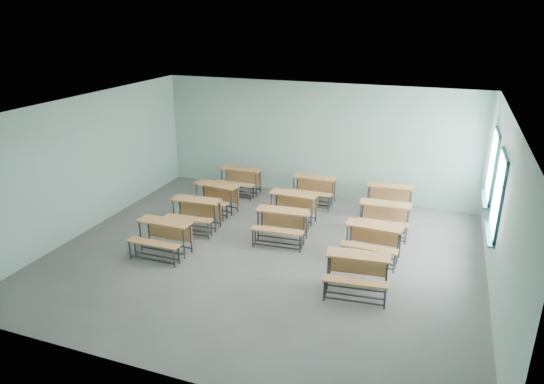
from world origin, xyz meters
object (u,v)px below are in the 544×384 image
at_px(desk_unit_r0c2, 357,268).
at_px(desk_unit_r1c0, 195,210).
at_px(desk_unit_r2c2, 384,214).
at_px(desk_unit_r3c1, 313,186).
at_px(desk_unit_r1c1, 281,221).
at_px(desk_unit_r3c0, 239,177).
at_px(desk_unit_r2c0, 215,194).
at_px(desk_unit_r3c2, 389,195).
at_px(desk_unit_r0c0, 162,233).
at_px(desk_unit_r2c1, 292,204).
at_px(desk_unit_r1c2, 373,237).

xyz_separation_m(desk_unit_r0c2, desk_unit_r1c0, (-4.21, 1.47, 0.00)).
relative_size(desk_unit_r0c2, desk_unit_r1c0, 1.02).
xyz_separation_m(desk_unit_r2c2, desk_unit_r3c1, (-2.09, 1.31, 0.00)).
height_order(desk_unit_r1c1, desk_unit_r3c0, same).
height_order(desk_unit_r0c2, desk_unit_r2c0, same).
bearing_deg(desk_unit_r2c2, desk_unit_r1c1, -153.26).
bearing_deg(desk_unit_r2c0, desk_unit_r3c2, 26.25).
bearing_deg(desk_unit_r0c0, desk_unit_r3c0, 89.41).
xyz_separation_m(desk_unit_r1c0, desk_unit_r3c1, (2.23, 2.63, 0.00)).
distance_m(desk_unit_r0c0, desk_unit_r1c1, 2.65).
distance_m(desk_unit_r0c2, desk_unit_r1c0, 4.46).
bearing_deg(desk_unit_r3c1, desk_unit_r0c0, -120.11).
distance_m(desk_unit_r2c1, desk_unit_r3c0, 2.49).
distance_m(desk_unit_r2c1, desk_unit_r3c1, 1.43).
xyz_separation_m(desk_unit_r2c1, desk_unit_r3c0, (-2.05, 1.42, 0.00)).
height_order(desk_unit_r1c0, desk_unit_r3c0, same).
bearing_deg(desk_unit_r2c2, desk_unit_r1c0, -166.08).
height_order(desk_unit_r1c2, desk_unit_r3c1, same).
relative_size(desk_unit_r2c2, desk_unit_r3c1, 1.02).
xyz_separation_m(desk_unit_r1c1, desk_unit_r2c1, (-0.10, 1.11, 0.00)).
height_order(desk_unit_r0c0, desk_unit_r1c1, same).
height_order(desk_unit_r1c2, desk_unit_r2c0, same).
height_order(desk_unit_r1c0, desk_unit_r1c1, same).
xyz_separation_m(desk_unit_r1c2, desk_unit_r2c0, (-4.31, 1.19, 0.00)).
height_order(desk_unit_r0c2, desk_unit_r3c1, same).
height_order(desk_unit_r1c0, desk_unit_r3c1, same).
relative_size(desk_unit_r1c1, desk_unit_r3c2, 1.01).
height_order(desk_unit_r1c0, desk_unit_r1c2, same).
xyz_separation_m(desk_unit_r2c2, desk_unit_r3c0, (-4.30, 1.30, 0.00)).
xyz_separation_m(desk_unit_r2c0, desk_unit_r3c0, (0.06, 1.47, 0.00)).
bearing_deg(desk_unit_r0c0, desk_unit_r3c2, 43.11).
distance_m(desk_unit_r0c0, desk_unit_r3c2, 5.88).
relative_size(desk_unit_r1c0, desk_unit_r1c1, 0.99).
xyz_separation_m(desk_unit_r1c0, desk_unit_r2c2, (4.32, 1.31, 0.00)).
relative_size(desk_unit_r1c2, desk_unit_r3c2, 0.99).
xyz_separation_m(desk_unit_r2c1, desk_unit_r3c1, (0.15, 1.43, 0.00)).
distance_m(desk_unit_r2c0, desk_unit_r3c2, 4.56).
bearing_deg(desk_unit_r1c1, desk_unit_r0c0, -150.77).
height_order(desk_unit_r2c0, desk_unit_r2c1, same).
bearing_deg(desk_unit_r0c2, desk_unit_r0c0, 173.02).
bearing_deg(desk_unit_r3c1, desk_unit_r1c0, -131.16).
bearing_deg(desk_unit_r2c1, desk_unit_r1c0, -146.11).
bearing_deg(desk_unit_r0c0, desk_unit_r1c2, 17.46).
distance_m(desk_unit_r2c1, desk_unit_r3c2, 2.62).
xyz_separation_m(desk_unit_r1c2, desk_unit_r3c2, (-0.00, 2.67, 0.00)).
bearing_deg(desk_unit_r1c1, desk_unit_r1c0, 177.59).
relative_size(desk_unit_r1c2, desk_unit_r2c0, 0.95).
relative_size(desk_unit_r0c2, desk_unit_r3c1, 1.05).
bearing_deg(desk_unit_r1c0, desk_unit_r3c0, 86.02).
relative_size(desk_unit_r1c0, desk_unit_r1c2, 1.01).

